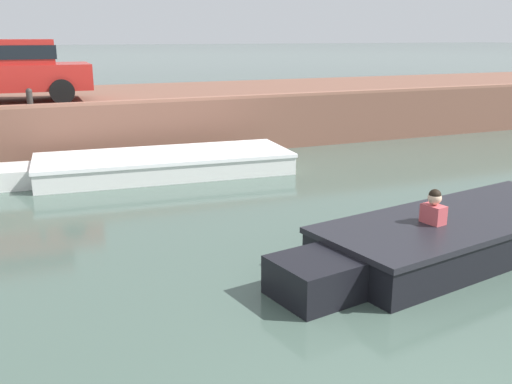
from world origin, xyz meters
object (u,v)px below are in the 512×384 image
Objects in this scene: mooring_bollard_mid at (29,97)px; boat_moored_central_white at (153,165)px; motorboat_passing at (453,236)px; car_left_inner_red at (8,68)px.

boat_moored_central_white is at bearing -37.98° from mooring_bollard_mid.
boat_moored_central_white is 3.39m from mooring_bollard_mid.
motorboat_passing is at bearing -66.48° from boat_moored_central_white.
car_left_inner_red is (-5.66, 9.79, 2.00)m from motorboat_passing.
boat_moored_central_white is 1.20× the size of motorboat_passing.
boat_moored_central_white is 1.69× the size of car_left_inner_red.
car_left_inner_red reaches higher than mooring_bollard_mid.
motorboat_passing is (2.85, -6.55, 0.05)m from boat_moored_central_white.
mooring_bollard_mid is at bearing 142.02° from boat_moored_central_white.
car_left_inner_red reaches higher than motorboat_passing.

